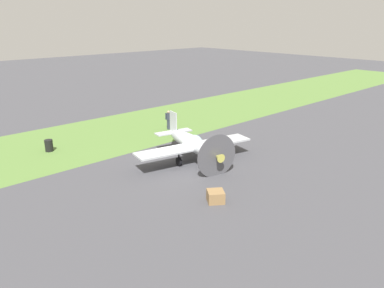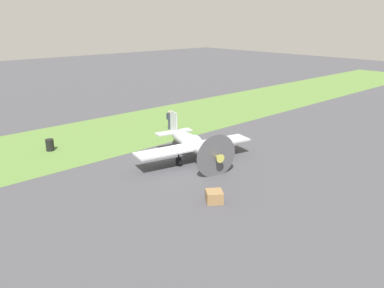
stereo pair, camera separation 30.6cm
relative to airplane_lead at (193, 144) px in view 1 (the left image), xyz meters
name	(u,v)px [view 1 (the left image)]	position (x,y,z in m)	size (l,w,h in m)	color
ground_plane	(177,166)	(1.44, -0.04, -1.30)	(160.00, 160.00, 0.00)	#424247
grass_verge	(103,135)	(1.44, -9.91, -1.29)	(120.00, 11.00, 0.01)	#567A38
airplane_lead	(193,144)	(0.00, 0.00, 0.00)	(8.74, 6.98, 3.09)	#B2B7BC
ground_crew_chief	(169,120)	(-3.88, -7.43, -0.38)	(0.38, 0.57, 1.73)	#2D3342
fuel_drum	(49,146)	(6.60, -8.94, -0.85)	(0.60, 0.60, 0.90)	black
supply_crate	(216,196)	(3.35, 5.44, -0.98)	(0.90, 0.90, 0.64)	olive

